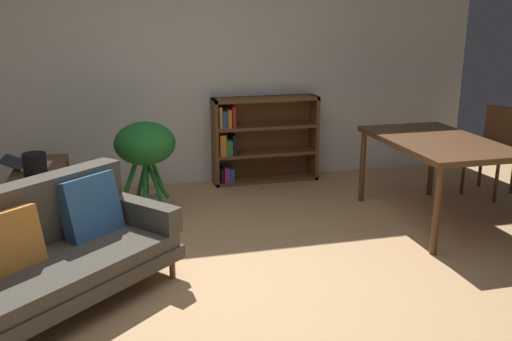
% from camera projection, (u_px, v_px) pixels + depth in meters
% --- Properties ---
extents(ground_plane, '(8.16, 8.16, 0.00)m').
position_uv_depth(ground_plane, '(245.00, 288.00, 3.99)').
color(ground_plane, tan).
extents(back_wall_panel, '(6.80, 0.10, 2.70)m').
position_uv_depth(back_wall_panel, '(187.00, 62.00, 6.13)').
color(back_wall_panel, silver).
rests_on(back_wall_panel, ground_plane).
extents(fabric_couch, '(1.81, 1.72, 0.80)m').
position_uv_depth(fabric_couch, '(39.00, 252.00, 3.66)').
color(fabric_couch, brown).
rests_on(fabric_couch, ground_plane).
extents(media_console, '(0.44, 1.18, 0.53)m').
position_uv_depth(media_console, '(41.00, 201.00, 5.03)').
color(media_console, brown).
rests_on(media_console, ground_plane).
extents(open_laptop, '(0.42, 0.34, 0.10)m').
position_uv_depth(open_laptop, '(28.00, 165.00, 5.05)').
color(open_laptop, silver).
rests_on(open_laptop, media_console).
extents(desk_speaker, '(0.19, 0.19, 0.21)m').
position_uv_depth(desk_speaker, '(35.00, 165.00, 4.73)').
color(desk_speaker, black).
rests_on(desk_speaker, media_console).
extents(potted_floor_plant, '(0.56, 0.56, 0.92)m').
position_uv_depth(potted_floor_plant, '(145.00, 153.00, 5.15)').
color(potted_floor_plant, '#9E9389').
rests_on(potted_floor_plant, ground_plane).
extents(dining_table, '(0.89, 1.47, 0.78)m').
position_uv_depth(dining_table, '(437.00, 147.00, 5.09)').
color(dining_table, '#56351E').
rests_on(dining_table, ground_plane).
extents(dining_chair_near, '(0.57, 0.56, 0.92)m').
position_uv_depth(dining_chair_near, '(494.00, 146.00, 5.95)').
color(dining_chair_near, '#56351E').
rests_on(dining_chair_near, ground_plane).
extents(bookshelf, '(1.19, 0.28, 0.96)m').
position_uv_depth(bookshelf, '(259.00, 139.00, 6.40)').
color(bookshelf, brown).
rests_on(bookshelf, ground_plane).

